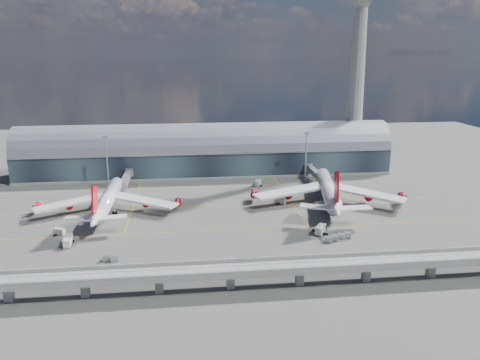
{
  "coord_description": "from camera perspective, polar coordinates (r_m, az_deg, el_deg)",
  "views": [
    {
      "loc": [
        -11.54,
        -174.72,
        64.75
      ],
      "look_at": [
        10.43,
        10.0,
        14.0
      ],
      "focal_mm": 35.0,
      "sensor_mm": 36.0,
      "label": 1
    }
  ],
  "objects": [
    {
      "name": "service_truck_3",
      "position": [
        176.16,
        9.77,
        -5.98
      ],
      "size": [
        5.53,
        6.79,
        3.12
      ],
      "rotation": [
        0.0,
        0.0,
        -0.56
      ],
      "color": "silver",
      "rests_on": "ground"
    },
    {
      "name": "floodlight_mast_right",
      "position": [
        243.25,
        8.04,
        2.98
      ],
      "size": [
        3.0,
        0.7,
        25.7
      ],
      "color": "gray",
      "rests_on": "ground"
    },
    {
      "name": "terminal",
      "position": [
        258.55,
        -4.09,
        3.3
      ],
      "size": [
        200.0,
        30.0,
        28.0
      ],
      "color": "#1C242F",
      "rests_on": "ground"
    },
    {
      "name": "service_truck_0",
      "position": [
        174.37,
        -20.24,
        -6.98
      ],
      "size": [
        3.03,
        7.46,
        3.02
      ],
      "rotation": [
        0.0,
        0.0,
        0.08
      ],
      "color": "silver",
      "rests_on": "ground"
    },
    {
      "name": "floodlight_mast_left",
      "position": [
        238.46,
        -15.91,
        2.29
      ],
      "size": [
        3.0,
        0.7,
        25.7
      ],
      "color": "gray",
      "rests_on": "ground"
    },
    {
      "name": "jet_bridge_right",
      "position": [
        242.68,
        9.14,
        0.85
      ],
      "size": [
        4.4,
        32.0,
        7.25
      ],
      "color": "gray",
      "rests_on": "ground"
    },
    {
      "name": "cargo_train_0",
      "position": [
        157.82,
        -15.56,
        -9.19
      ],
      "size": [
        5.56,
        3.15,
        1.8
      ],
      "rotation": [
        0.0,
        0.0,
        1.86
      ],
      "color": "gray",
      "rests_on": "ground"
    },
    {
      "name": "jet_bridge_left",
      "position": [
        237.32,
        -13.67,
        0.28
      ],
      "size": [
        4.4,
        28.0,
        7.25
      ],
      "color": "gray",
      "rests_on": "ground"
    },
    {
      "name": "service_truck_2",
      "position": [
        204.21,
        10.3,
        -2.98
      ],
      "size": [
        9.32,
        4.9,
        3.25
      ],
      "rotation": [
        0.0,
        0.0,
        1.84
      ],
      "color": "silver",
      "rests_on": "ground"
    },
    {
      "name": "taxi_lines",
      "position": [
        207.52,
        -3.26,
        -2.95
      ],
      "size": [
        200.0,
        80.12,
        0.01
      ],
      "color": "gold",
      "rests_on": "ground"
    },
    {
      "name": "service_truck_5",
      "position": [
        208.1,
        4.96,
        -2.56
      ],
      "size": [
        5.05,
        5.03,
        2.49
      ],
      "rotation": [
        0.0,
        0.0,
        0.79
      ],
      "color": "silver",
      "rests_on": "ground"
    },
    {
      "name": "cargo_train_1",
      "position": [
        149.9,
        -2.68,
        -9.99
      ],
      "size": [
        12.23,
        3.87,
        1.62
      ],
      "rotation": [
        0.0,
        0.0,
        1.37
      ],
      "color": "gray",
      "rests_on": "ground"
    },
    {
      "name": "airliner_left",
      "position": [
        201.75,
        -15.87,
        -2.39
      ],
      "size": [
        61.13,
        64.19,
        19.6
      ],
      "rotation": [
        0.0,
        0.0,
        -0.02
      ],
      "color": "white",
      "rests_on": "ground"
    },
    {
      "name": "control_tower",
      "position": [
        275.52,
        14.05,
        12.09
      ],
      "size": [
        19.0,
        19.0,
        103.0
      ],
      "color": "gray",
      "rests_on": "ground"
    },
    {
      "name": "cargo_train_2",
      "position": [
        171.97,
        11.87,
        -6.84
      ],
      "size": [
        11.42,
        5.84,
        1.92
      ],
      "rotation": [
        0.0,
        0.0,
        1.2
      ],
      "color": "gray",
      "rests_on": "ground"
    },
    {
      "name": "service_truck_1",
      "position": [
        184.85,
        -21.11,
        -5.89
      ],
      "size": [
        4.85,
        3.93,
        2.57
      ],
      "rotation": [
        0.0,
        0.0,
        1.06
      ],
      "color": "silver",
      "rests_on": "ground"
    },
    {
      "name": "ground",
      "position": [
        186.69,
        -2.83,
        -5.05
      ],
      "size": [
        500.0,
        500.0,
        0.0
      ],
      "primitive_type": "plane",
      "color": "#474744",
      "rests_on": "ground"
    },
    {
      "name": "service_truck_4",
      "position": [
        234.89,
        2.19,
        -0.39
      ],
      "size": [
        4.12,
        5.45,
        2.87
      ],
      "rotation": [
        0.0,
        0.0,
        -0.43
      ],
      "color": "silver",
      "rests_on": "ground"
    },
    {
      "name": "guideway",
      "position": [
        134.17,
        -1.17,
        -11.05
      ],
      "size": [
        220.0,
        8.5,
        7.2
      ],
      "color": "gray",
      "rests_on": "ground"
    },
    {
      "name": "airliner_right",
      "position": [
        208.97,
        10.72,
        -1.37
      ],
      "size": [
        68.27,
        71.45,
        22.8
      ],
      "rotation": [
        0.0,
        0.0,
        -0.2
      ],
      "color": "white",
      "rests_on": "ground"
    }
  ]
}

